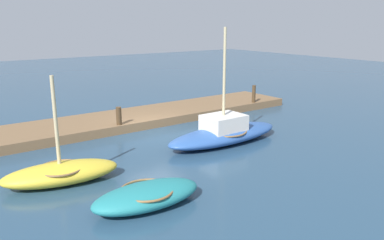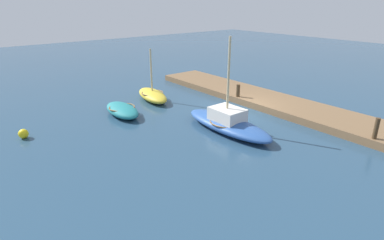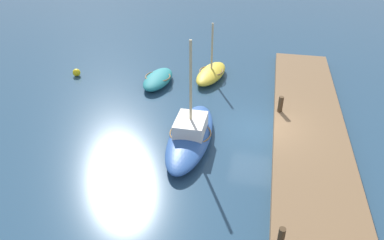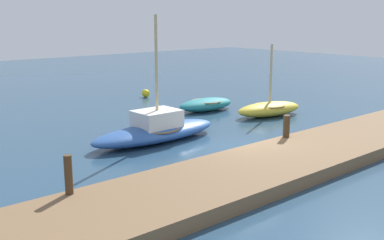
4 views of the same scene
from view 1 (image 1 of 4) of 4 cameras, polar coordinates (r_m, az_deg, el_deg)
name	(u,v)px [view 1 (image 1 of 4)]	position (r m, az deg, el deg)	size (l,w,h in m)	color
ground_plane	(155,133)	(18.51, -5.57, -1.95)	(84.00, 84.00, 0.00)	navy
dock_platform	(131,119)	(20.51, -9.02, 0.18)	(19.70, 3.39, 0.43)	brown
rowboat_yellow	(61,173)	(13.43, -18.82, -7.38)	(3.91, 2.09, 3.58)	gold
sailboat_blue	(224,132)	(16.93, 4.82, -1.84)	(5.82, 1.97, 4.97)	#2D569E
rowboat_teal	(147,196)	(11.32, -6.69, -11.05)	(3.37, 1.69, 0.66)	teal
mooring_post_west	(254,94)	(23.58, 9.14, 3.84)	(0.21, 0.21, 1.04)	#47331E
mooring_post_mid_west	(119,117)	(18.54, -10.74, 0.47)	(0.23, 0.23, 0.76)	#47331E
mooring_post_mid_east	(119,116)	(18.52, -10.80, 0.60)	(0.25, 0.25, 0.85)	#47331E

